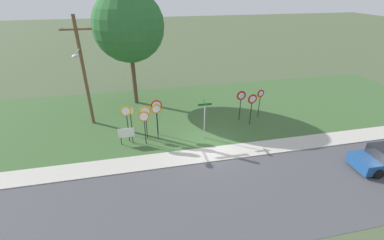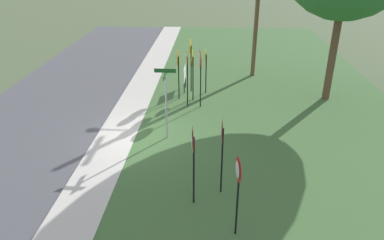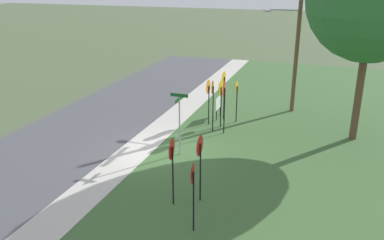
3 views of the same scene
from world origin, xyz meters
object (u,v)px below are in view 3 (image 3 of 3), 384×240
at_px(yield_sign_near_left, 200,153).
at_px(utility_pole, 295,37).
at_px(stop_sign_near_right, 221,94).
at_px(yield_sign_near_right, 193,182).
at_px(stop_sign_far_right, 237,93).
at_px(notice_board, 219,104).
at_px(street_name_post, 180,119).
at_px(stop_sign_far_left, 213,95).
at_px(stop_sign_center_tall, 224,96).
at_px(stop_sign_near_left, 224,85).
at_px(stop_sign_far_center, 208,92).
at_px(yield_sign_far_left, 172,156).

xyz_separation_m(yield_sign_near_left, utility_pole, (-11.57, 1.92, 2.52)).
xyz_separation_m(stop_sign_near_right, utility_pole, (-4.08, 3.21, 2.55)).
height_order(stop_sign_near_right, yield_sign_near_right, stop_sign_near_right).
distance_m(stop_sign_far_right, notice_board, 1.42).
bearing_deg(street_name_post, notice_board, 177.66).
height_order(stop_sign_far_left, stop_sign_far_right, stop_sign_far_left).
height_order(stop_sign_center_tall, yield_sign_near_left, stop_sign_center_tall).
xyz_separation_m(stop_sign_near_right, stop_sign_far_left, (0.74, -0.22, 0.09)).
bearing_deg(notice_board, yield_sign_near_left, 11.79).
bearing_deg(yield_sign_near_left, stop_sign_near_right, -170.15).
xyz_separation_m(yield_sign_near_left, yield_sign_near_right, (1.83, 0.37, -0.15)).
xyz_separation_m(stop_sign_near_left, utility_pole, (-2.81, 3.37, 2.41)).
relative_size(stop_sign_center_tall, yield_sign_near_left, 1.08).
height_order(utility_pole, notice_board, utility_pole).
bearing_deg(stop_sign_near_left, stop_sign_far_left, -0.35).
xyz_separation_m(stop_sign_near_right, yield_sign_near_right, (9.32, 1.65, -0.12)).
height_order(yield_sign_near_left, yield_sign_near_right, yield_sign_near_left).
relative_size(stop_sign_near_right, stop_sign_far_center, 1.02).
height_order(stop_sign_near_left, notice_board, stop_sign_near_left).
distance_m(stop_sign_center_tall, notice_board, 2.67).
bearing_deg(stop_sign_far_right, stop_sign_near_right, -29.86).
relative_size(yield_sign_near_left, utility_pole, 0.31).
distance_m(stop_sign_near_right, notice_board, 1.82).
xyz_separation_m(stop_sign_far_center, yield_sign_near_right, (9.46, 2.36, -0.08)).
xyz_separation_m(stop_sign_far_right, street_name_post, (5.03, -1.41, 0.07)).
distance_m(yield_sign_near_right, notice_board, 10.98).
bearing_deg(yield_sign_near_left, stop_sign_far_right, -175.41).
xyz_separation_m(stop_sign_far_right, yield_sign_far_left, (9.10, -0.16, 0.25)).
xyz_separation_m(street_name_post, notice_board, (-5.41, 0.31, -0.89)).
bearing_deg(yield_sign_near_right, stop_sign_far_center, -174.93).
distance_m(stop_sign_near_right, stop_sign_center_tall, 0.91).
distance_m(yield_sign_far_left, utility_pole, 12.70).
xyz_separation_m(yield_sign_near_right, yield_sign_far_left, (-1.26, -1.19, 0.16)).
bearing_deg(stop_sign_near_right, stop_sign_near_left, -172.52).
bearing_deg(stop_sign_far_center, yield_sign_far_left, 6.23).
bearing_deg(street_name_post, utility_pole, 154.60).
distance_m(stop_sign_far_left, notice_board, 2.44).
relative_size(stop_sign_far_left, utility_pole, 0.33).
xyz_separation_m(stop_sign_far_left, stop_sign_center_tall, (0.07, 0.62, 0.06)).
relative_size(yield_sign_far_left, street_name_post, 0.88).
distance_m(yield_sign_near_left, utility_pole, 12.00).
height_order(yield_sign_near_left, notice_board, yield_sign_near_left).
distance_m(street_name_post, notice_board, 5.49).
height_order(stop_sign_near_right, stop_sign_center_tall, stop_sign_center_tall).
relative_size(yield_sign_near_right, utility_pole, 0.29).
bearing_deg(street_name_post, stop_sign_far_left, 170.93).
height_order(stop_sign_near_left, stop_sign_far_left, stop_sign_near_left).
height_order(stop_sign_near_right, stop_sign_far_left, stop_sign_far_left).
distance_m(stop_sign_far_right, stop_sign_center_tall, 1.90).
bearing_deg(yield_sign_near_left, yield_sign_far_left, -55.07).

